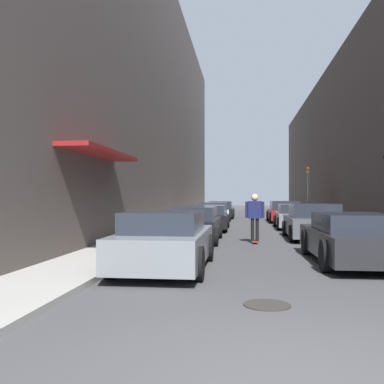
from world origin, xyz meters
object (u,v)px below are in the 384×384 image
at_px(parked_car_right_0, 352,238).
at_px(traffic_light, 308,187).
at_px(parked_car_right_3, 284,212).
at_px(parked_car_left_0, 166,241).
at_px(parked_car_left_1, 193,225).
at_px(parked_car_left_3, 214,213).
at_px(parked_car_left_4, 221,210).
at_px(parked_car_left_2, 208,217).
at_px(parked_car_right_2, 296,217).
at_px(skateboarder, 255,213).
at_px(parked_car_right_1, 313,222).
at_px(manhole_cover, 267,305).

relative_size(parked_car_right_0, traffic_light, 1.37).
bearing_deg(parked_car_right_3, parked_car_left_0, -103.46).
xyz_separation_m(parked_car_left_1, traffic_light, (5.77, 12.04, 1.59)).
bearing_deg(parked_car_left_0, parked_car_right_3, 76.54).
xyz_separation_m(parked_car_left_3, parked_car_left_4, (0.16, 5.75, -0.00)).
xyz_separation_m(parked_car_left_2, traffic_light, (5.70, 6.60, 1.60)).
height_order(parked_car_left_0, parked_car_right_2, parked_car_left_0).
bearing_deg(parked_car_left_0, parked_car_right_2, 70.84).
relative_size(parked_car_left_4, traffic_light, 1.33).
bearing_deg(skateboarder, parked_car_right_0, -62.26).
height_order(parked_car_right_1, parked_car_right_2, parked_car_right_1).
bearing_deg(traffic_light, skateboarder, -106.40).
bearing_deg(parked_car_right_1, parked_car_left_3, 115.38).
distance_m(parked_car_right_2, manhole_cover, 15.62).
relative_size(parked_car_left_4, manhole_cover, 6.36).
xyz_separation_m(parked_car_left_0, parked_car_right_0, (4.34, 1.38, -0.03)).
distance_m(parked_car_left_1, manhole_cover, 8.98).
xyz_separation_m(parked_car_right_0, manhole_cover, (-2.28, -4.30, -0.60)).
bearing_deg(parked_car_left_0, parked_car_left_2, 89.84).
height_order(parked_car_left_3, parked_car_right_0, parked_car_left_3).
bearing_deg(manhole_cover, parked_car_left_2, 98.15).
bearing_deg(skateboarder, parked_car_right_1, 36.49).
bearing_deg(parked_car_left_3, traffic_light, 13.06).
distance_m(parked_car_left_0, parked_car_left_4, 22.25).
height_order(parked_car_left_1, parked_car_left_2, parked_car_left_1).
relative_size(parked_car_left_0, parked_car_left_2, 0.91).
xyz_separation_m(parked_car_left_1, manhole_cover, (2.10, -8.71, -0.60)).
bearing_deg(traffic_light, parked_car_left_2, -130.79).
height_order(parked_car_left_1, parked_car_right_0, parked_car_left_1).
bearing_deg(manhole_cover, parked_car_left_1, 103.56).
xyz_separation_m(parked_car_right_2, parked_car_right_3, (-0.03, 5.51, 0.04)).
relative_size(parked_car_left_2, parked_car_left_4, 1.03).
distance_m(parked_car_left_2, parked_car_left_3, 5.27).
relative_size(parked_car_left_4, parked_car_right_3, 0.97).
xyz_separation_m(parked_car_left_2, parked_car_right_2, (4.32, 1.29, -0.00)).
distance_m(parked_car_left_0, parked_car_left_1, 5.79).
distance_m(parked_car_right_1, skateboarder, 2.80).
bearing_deg(skateboarder, manhole_cover, -90.45).
distance_m(parked_car_left_1, parked_car_left_4, 16.45).
bearing_deg(parked_car_left_1, traffic_light, 64.39).
height_order(parked_car_right_0, parked_car_right_3, parked_car_right_3).
relative_size(parked_car_right_1, manhole_cover, 5.80).
bearing_deg(parked_car_left_2, traffic_light, 49.21).
height_order(parked_car_right_1, parked_car_right_3, parked_car_right_1).
bearing_deg(parked_car_left_0, parked_car_right_0, 17.69).
bearing_deg(manhole_cover, parked_car_right_2, 81.56).
bearing_deg(parked_car_right_1, traffic_light, 82.62).
relative_size(parked_car_left_1, parked_car_right_3, 0.95).
relative_size(parked_car_left_0, parked_car_right_1, 1.03).
relative_size(parked_car_right_2, traffic_light, 1.21).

